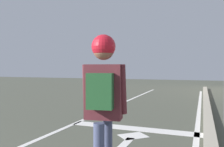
{
  "coord_description": "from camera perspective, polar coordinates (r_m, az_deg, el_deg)",
  "views": [
    {
      "loc": [
        3.48,
        0.43,
        1.45
      ],
      "look_at": [
        1.55,
        5.33,
        1.33
      ],
      "focal_mm": 37.15,
      "sensor_mm": 36.0,
      "label": 1
    }
  ],
  "objects": [
    {
      "name": "curb_strip",
      "position": [
        5.74,
        22.78,
        -12.69
      ],
      "size": [
        0.24,
        24.0,
        0.14
      ],
      "primitive_type": "cube",
      "color": "#A69D8A",
      "rests_on": "ground"
    },
    {
      "name": "skater",
      "position": [
        2.45,
        -2.18,
        -4.91
      ],
      "size": [
        0.47,
        0.63,
        1.72
      ],
      "color": "#414868",
      "rests_on": "skateboard"
    },
    {
      "name": "lane_line_curbside",
      "position": [
        5.75,
        20.22,
        -13.32
      ],
      "size": [
        0.12,
        20.0,
        0.01
      ],
      "primitive_type": "cube",
      "color": "silver",
      "rests_on": "ground"
    },
    {
      "name": "stop_bar",
      "position": [
        5.73,
        5.37,
        -13.3
      ],
      "size": [
        3.15,
        0.4,
        0.01
      ],
      "primitive_type": "cube",
      "color": "silver",
      "rests_on": "ground"
    },
    {
      "name": "lane_line_center",
      "position": [
        6.54,
        -7.66,
        -11.47
      ],
      "size": [
        0.12,
        20.0,
        0.01
      ],
      "primitive_type": "cube",
      "color": "silver",
      "rests_on": "ground"
    },
    {
      "name": "lane_arrow_head",
      "position": [
        5.14,
        5.22,
        -15.03
      ],
      "size": [
        0.71,
        0.71,
        0.01
      ],
      "primitive_type": "cube",
      "rotation": [
        0.0,
        0.0,
        0.79
      ],
      "color": "silver",
      "rests_on": "ground"
    }
  ]
}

